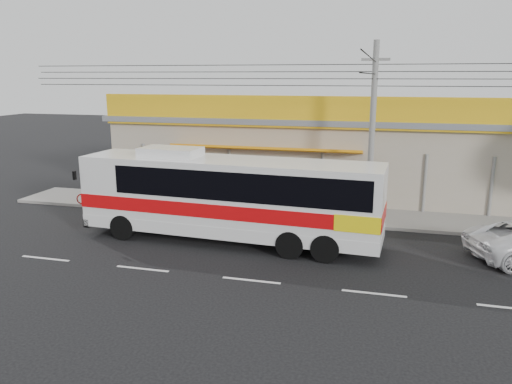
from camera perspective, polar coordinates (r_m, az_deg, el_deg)
ground at (r=19.17m, az=1.46°, el=-7.23°), size 120.00×120.00×0.00m
sidewalk at (r=24.75m, az=4.70°, el=-2.36°), size 30.00×3.20×0.15m
lane_markings at (r=16.92m, az=-0.54°, el=-10.08°), size 50.00×0.12×0.01m
storefront_building at (r=29.65m, az=6.69°, el=4.58°), size 22.60×9.20×5.70m
coach_bus at (r=20.14m, az=-2.60°, el=-0.20°), size 12.42×3.27×3.79m
motorbike_red at (r=27.29m, az=-18.12°, el=-0.39°), size 1.78×1.21×0.89m
motorbike_dark at (r=25.42m, az=-10.80°, el=-0.87°), size 1.61×0.76×0.93m
utility_pole at (r=22.83m, az=13.45°, el=12.98°), size 34.00×14.00×8.18m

